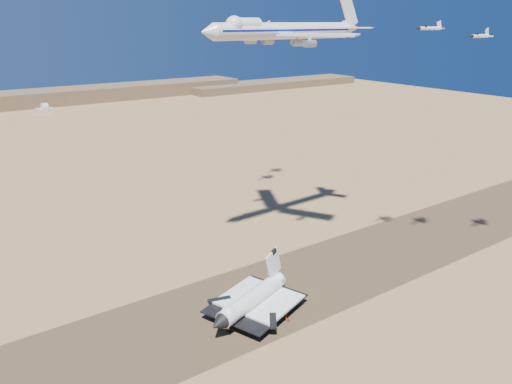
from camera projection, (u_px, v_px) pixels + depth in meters
ground at (249, 302)px, 188.49m from camera, size 1200.00×1200.00×0.00m
runway at (249, 302)px, 188.48m from camera, size 600.00×50.00×0.06m
ridgeline at (55, 99)px, 629.14m from camera, size 960.00×90.00×18.00m
shuttle at (252, 301)px, 178.98m from camera, size 42.86×34.91×20.85m
carrier_747 at (281, 31)px, 204.04m from camera, size 84.20×65.31×21.00m
crew_a at (286, 319)px, 176.63m from camera, size 0.53×0.66×1.57m
crew_b at (288, 319)px, 176.09m from camera, size 0.95×1.02×1.84m
crew_c at (287, 316)px, 178.14m from camera, size 1.20×1.22×1.92m
chase_jet_a at (430, 28)px, 185.02m from camera, size 13.75×7.48×3.43m
chase_jet_b at (480, 36)px, 184.86m from camera, size 14.34×7.77×3.57m
chase_jet_d at (262, 27)px, 256.46m from camera, size 15.49×8.72×3.89m
chase_jet_e at (274, 29)px, 273.45m from camera, size 15.21×8.59×3.82m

